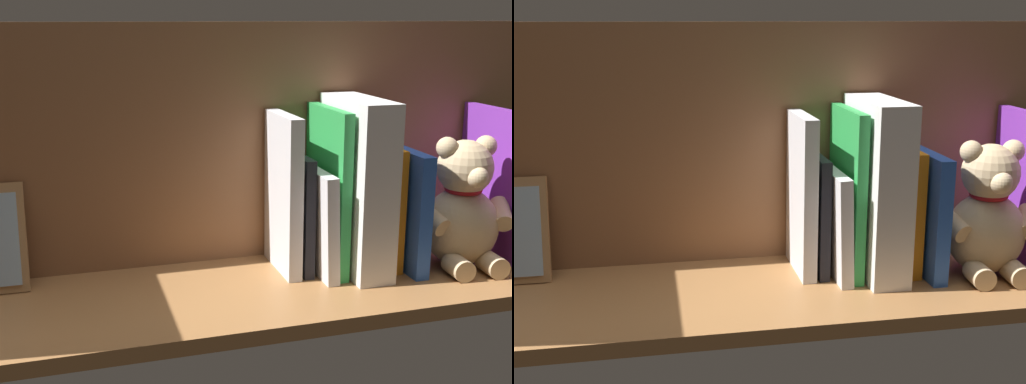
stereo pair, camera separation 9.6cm
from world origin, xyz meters
The scene contains 12 objects.
ground_plane centered at (0.00, 0.00, -1.10)cm, with size 104.89×29.59×2.20cm, color #9E6B3D.
shelf_back_panel centered at (0.00, -12.54, 19.01)cm, with size 104.89×1.50×38.01cm, color brown.
book_0 centered at (-44.51, -3.84, 9.84)cm, with size 2.79×15.10×19.67cm, color green.
book_1 centered at (-41.86, -2.24, 12.22)cm, with size 1.47×18.31×24.44cm, color purple.
teddy_bear centered at (-33.65, 1.44, 9.21)cm, with size 16.93×13.97×20.92cm.
book_2 centered at (-24.53, -2.68, 9.49)cm, with size 2.23×17.42×18.98cm, color blue.
book_3 centered at (-21.64, -4.24, 9.70)cm, with size 2.50×14.30×19.39cm, color orange.
dictionary_thick_white centered at (-16.98, -2.49, 13.47)cm, with size 5.79×17.61×26.95cm, color white.
book_4 centered at (-12.77, -3.93, 12.74)cm, with size 1.61×14.92×25.48cm, color green.
book_5 centered at (-10.50, -3.52, 8.20)cm, with size 1.90×15.76×16.41cm, color silver.
book_6 centered at (-8.25, -5.23, 9.18)cm, with size 1.57×12.32×18.36cm, color black.
book_7 centered at (-5.88, -5.11, 12.31)cm, with size 2.14×12.57×24.62cm, color silver.
Camera 1 is at (26.21, 88.88, 38.65)cm, focal length 46.68 mm.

